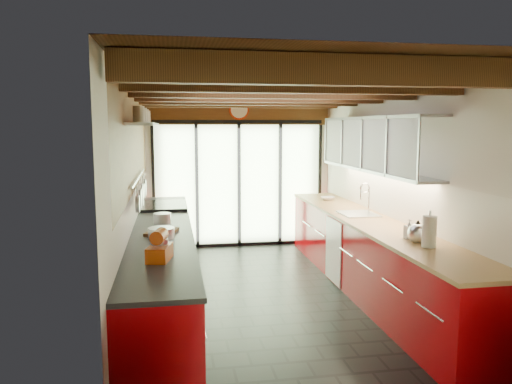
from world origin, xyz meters
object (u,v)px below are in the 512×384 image
at_px(stand_mixer, 160,248).
at_px(soap_bottle, 409,229).
at_px(kettle, 418,232).
at_px(paper_towel, 429,232).
at_px(bowl, 328,198).

height_order(stand_mixer, soap_bottle, stand_mixer).
xyz_separation_m(kettle, paper_towel, (0.00, -0.23, 0.05)).
bearing_deg(kettle, bowl, 90.00).
distance_m(stand_mixer, kettle, 2.55).
relative_size(kettle, paper_towel, 0.70).
bearing_deg(bowl, stand_mixer, -128.93).
xyz_separation_m(stand_mixer, bowl, (2.54, 3.14, -0.08)).
xyz_separation_m(soap_bottle, bowl, (0.00, 2.73, -0.07)).
bearing_deg(stand_mixer, bowl, 51.07).
relative_size(stand_mixer, kettle, 1.32).
height_order(stand_mixer, paper_towel, paper_towel).
xyz_separation_m(paper_towel, soap_bottle, (0.00, 0.40, -0.05)).
bearing_deg(paper_towel, bowl, 90.00).
relative_size(stand_mixer, soap_bottle, 1.68).
bearing_deg(kettle, paper_towel, -90.00).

